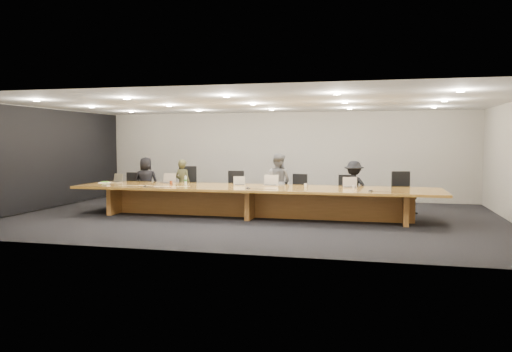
{
  "coord_description": "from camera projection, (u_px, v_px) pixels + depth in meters",
  "views": [
    {
      "loc": [
        2.96,
        -11.87,
        1.88
      ],
      "look_at": [
        0.0,
        0.3,
        1.0
      ],
      "focal_mm": 35.0,
      "sensor_mm": 36.0,
      "label": 1
    }
  ],
  "objects": [
    {
      "name": "av_box",
      "position": [
        106.0,
        185.0,
        12.59
      ],
      "size": [
        0.2,
        0.16,
        0.03
      ],
      "primitive_type": "cube",
      "rotation": [
        0.0,
        0.0,
        -0.18
      ],
      "color": "silver",
      "rests_on": "conference_table"
    },
    {
      "name": "mic_left",
      "position": [
        145.0,
        186.0,
        12.33
      ],
      "size": [
        0.13,
        0.13,
        0.03
      ],
      "primitive_type": "cone",
      "rotation": [
        0.0,
        0.0,
        -0.04
      ],
      "color": "black",
      "rests_on": "conference_table"
    },
    {
      "name": "amber_mug",
      "position": [
        171.0,
        183.0,
        13.02
      ],
      "size": [
        0.1,
        0.1,
        0.09
      ],
      "primitive_type": "cylinder",
      "rotation": [
        0.0,
        0.0,
        0.41
      ],
      "color": "maroon",
      "rests_on": "conference_table"
    },
    {
      "name": "water_bottle",
      "position": [
        186.0,
        180.0,
        12.96
      ],
      "size": [
        0.09,
        0.09,
        0.22
      ],
      "primitive_type": "cylinder",
      "rotation": [
        0.0,
        0.0,
        -0.28
      ],
      "color": "silver",
      "rests_on": "conference_table"
    },
    {
      "name": "left_wall_panel",
      "position": [
        43.0,
        160.0,
        13.63
      ],
      "size": [
        0.08,
        7.84,
        2.74
      ],
      "primitive_type": "cube",
      "color": "black",
      "rests_on": "ground"
    },
    {
      "name": "chair_far_left",
      "position": [
        129.0,
        189.0,
        14.36
      ],
      "size": [
        0.56,
        0.56,
        0.99
      ],
      "primitive_type": null,
      "rotation": [
        0.0,
        0.0,
        -0.11
      ],
      "color": "black",
      "rests_on": "ground"
    },
    {
      "name": "conference_table",
      "position": [
        253.0,
        196.0,
        12.29
      ],
      "size": [
        9.0,
        1.8,
        0.75
      ],
      "color": "#8F5F1F",
      "rests_on": "ground"
    },
    {
      "name": "back_wall",
      "position": [
        283.0,
        156.0,
        16.11
      ],
      "size": [
        12.0,
        0.02,
        2.8
      ],
      "primitive_type": "cube",
      "color": "beige",
      "rests_on": "ground"
    },
    {
      "name": "person_c",
      "position": [
        278.0,
        182.0,
        13.34
      ],
      "size": [
        0.86,
        0.73,
        1.55
      ],
      "primitive_type": "imported",
      "rotation": [
        0.0,
        0.0,
        2.93
      ],
      "color": "slate",
      "rests_on": "ground"
    },
    {
      "name": "mic_right",
      "position": [
        371.0,
        191.0,
        11.19
      ],
      "size": [
        0.16,
        0.16,
        0.03
      ],
      "primitive_type": "cone",
      "rotation": [
        0.0,
        0.0,
        -0.16
      ],
      "color": "black",
      "rests_on": "conference_table"
    },
    {
      "name": "laptop_e",
      "position": [
        350.0,
        182.0,
        12.03
      ],
      "size": [
        0.36,
        0.28,
        0.27
      ],
      "primitive_type": null,
      "rotation": [
        0.0,
        0.0,
        0.09
      ],
      "color": "#C2AF94",
      "rests_on": "conference_table"
    },
    {
      "name": "chair_left",
      "position": [
        186.0,
        187.0,
        14.07
      ],
      "size": [
        0.71,
        0.71,
        1.19
      ],
      "primitive_type": null,
      "rotation": [
        0.0,
        0.0,
        0.19
      ],
      "color": "black",
      "rests_on": "ground"
    },
    {
      "name": "chair_right",
      "position": [
        345.0,
        194.0,
        12.96
      ],
      "size": [
        0.6,
        0.6,
        1.01
      ],
      "primitive_type": null,
      "rotation": [
        0.0,
        0.0,
        -0.17
      ],
      "color": "black",
      "rests_on": "ground"
    },
    {
      "name": "ground",
      "position": [
        253.0,
        217.0,
        12.33
      ],
      "size": [
        12.0,
        12.0,
        0.0
      ],
      "primitive_type": "plane",
      "color": "black",
      "rests_on": "ground"
    },
    {
      "name": "person_a",
      "position": [
        146.0,
        182.0,
        14.32
      ],
      "size": [
        0.79,
        0.62,
        1.42
      ],
      "primitive_type": "imported",
      "rotation": [
        0.0,
        0.0,
        3.41
      ],
      "color": "black",
      "rests_on": "ground"
    },
    {
      "name": "notepad",
      "position": [
        105.0,
        183.0,
        13.43
      ],
      "size": [
        0.33,
        0.29,
        0.02
      ],
      "primitive_type": "cube",
      "rotation": [
        0.0,
        0.0,
        0.23
      ],
      "color": "white",
      "rests_on": "conference_table"
    },
    {
      "name": "laptop_c",
      "position": [
        239.0,
        181.0,
        12.75
      ],
      "size": [
        0.35,
        0.3,
        0.23
      ],
      "primitive_type": null,
      "rotation": [
        0.0,
        0.0,
        0.32
      ],
      "color": "#BAAC8E",
      "rests_on": "conference_table"
    },
    {
      "name": "chair_mid_right",
      "position": [
        296.0,
        192.0,
        13.38
      ],
      "size": [
        0.65,
        0.65,
        1.01
      ],
      "primitive_type": null,
      "rotation": [
        0.0,
        0.0,
        -0.32
      ],
      "color": "black",
      "rests_on": "ground"
    },
    {
      "name": "mic_center",
      "position": [
        248.0,
        188.0,
        11.83
      ],
      "size": [
        0.13,
        0.13,
        0.03
      ],
      "primitive_type": "cone",
      "rotation": [
        0.0,
        0.0,
        0.05
      ],
      "color": "black",
      "rests_on": "conference_table"
    },
    {
      "name": "paper_cup_near",
      "position": [
        305.0,
        185.0,
        12.26
      ],
      "size": [
        0.1,
        0.1,
        0.09
      ],
      "primitive_type": "cone",
      "rotation": [
        0.0,
        0.0,
        -0.43
      ],
      "color": "silver",
      "rests_on": "conference_table"
    },
    {
      "name": "laptop_d",
      "position": [
        271.0,
        180.0,
        12.59
      ],
      "size": [
        0.38,
        0.29,
        0.28
      ],
      "primitive_type": null,
      "rotation": [
        0.0,
        0.0,
        0.08
      ],
      "color": "#C5B396",
      "rests_on": "conference_table"
    },
    {
      "name": "laptop_a",
      "position": [
        115.0,
        178.0,
        13.57
      ],
      "size": [
        0.37,
        0.32,
        0.25
      ],
      "primitive_type": null,
      "rotation": [
        0.0,
        0.0,
        -0.3
      ],
      "color": "#B4A889",
      "rests_on": "conference_table"
    },
    {
      "name": "chair_mid_left",
      "position": [
        234.0,
        190.0,
        13.64
      ],
      "size": [
        0.57,
        0.57,
        1.08
      ],
      "primitive_type": null,
      "rotation": [
        0.0,
        0.0,
        -0.04
      ],
      "color": "black",
      "rests_on": "ground"
    },
    {
      "name": "paper_cup_far",
      "position": [
        354.0,
        187.0,
        11.84
      ],
      "size": [
        0.07,
        0.07,
        0.08
      ],
      "primitive_type": "cone",
      "rotation": [
        0.0,
        0.0,
        0.08
      ],
      "color": "silver",
      "rests_on": "conference_table"
    },
    {
      "name": "person_b",
      "position": [
        183.0,
        184.0,
        13.94
      ],
      "size": [
        0.57,
        0.44,
        1.37
      ],
      "primitive_type": "imported",
      "rotation": [
        0.0,
        0.0,
        2.88
      ],
      "color": "#38371E",
      "rests_on": "ground"
    },
    {
      "name": "laptop_b",
      "position": [
        167.0,
        178.0,
        13.2
      ],
      "size": [
        0.39,
        0.3,
        0.29
      ],
      "primitive_type": null,
      "rotation": [
        0.0,
        0.0,
        -0.1
      ],
      "color": "#C1AC93",
      "rests_on": "conference_table"
    },
    {
      "name": "lime_gadget",
      "position": [
        105.0,
        182.0,
        13.43
      ],
      "size": [
        0.18,
        0.11,
        0.03
      ],
      "primitive_type": "cube",
      "rotation": [
        0.0,
        0.0,
        -0.05
      ],
      "color": "#55BB31",
      "rests_on": "notepad"
    },
    {
      "name": "person_d",
      "position": [
        354.0,
        187.0,
        12.92
      ],
      "size": [
        0.94,
        0.62,
        1.37
      ],
      "primitive_type": "imported",
      "rotation": [
        0.0,
        0.0,
        3.01
      ],
      "color": "black",
      "rests_on": "ground"
    },
    {
      "name": "chair_far_right",
      "position": [
        404.0,
        193.0,
        12.66
      ],
      "size": [
        0.72,
        0.72,
        1.13
      ],
      "primitive_type": null,
      "rotation": [
        0.0,
        0.0,
        0.3
      ],
      "color": "black",
      "rests_on": "ground"
    }
  ]
}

